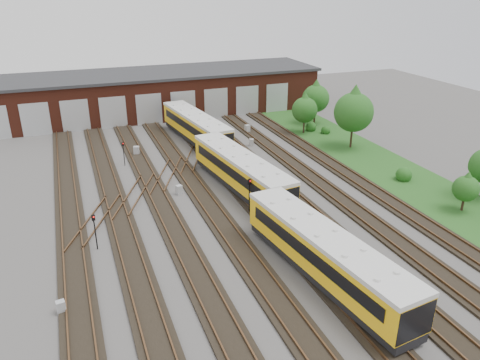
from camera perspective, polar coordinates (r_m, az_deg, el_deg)
name	(u,v)px	position (r m, az deg, el deg)	size (l,w,h in m)	color
ground	(252,230)	(38.97, 1.45, -6.13)	(120.00, 120.00, 0.00)	#44413F
track_network	(247,226)	(39.33, 0.90, -5.64)	(30.40, 70.00, 0.33)	black
maintenance_shed	(154,93)	(74.28, -10.40, 10.44)	(51.00, 12.50, 6.35)	#592316
grass_verge	(373,161)	(55.67, 15.86, 2.24)	(8.00, 55.00, 0.05)	#1D4C19
metro_train	(241,171)	(45.33, 0.09, 1.07)	(4.81, 48.15, 3.29)	black
signal_mast_0	(95,227)	(37.09, -17.30, -5.55)	(0.27, 0.25, 2.96)	black
signal_mast_1	(123,151)	(53.30, -14.02, 3.48)	(0.25, 0.23, 2.72)	black
signal_mast_2	(238,167)	(47.13, -0.24, 1.65)	(0.23, 0.21, 2.80)	black
signal_mast_3	(249,191)	(40.84, 1.15, -1.40)	(0.30, 0.29, 3.27)	black
relay_cabinet_0	(61,307)	(31.94, -20.99, -14.28)	(0.53, 0.44, 0.88)	#A8ABAD
relay_cabinet_1	(136,151)	(56.67, -12.51, 3.50)	(0.64, 0.53, 1.07)	#A8ABAD
relay_cabinet_2	(179,190)	(45.49, -7.42, -1.19)	(0.55, 0.46, 0.91)	#A8ABAD
relay_cabinet_3	(247,129)	(63.78, 0.90, 6.26)	(0.65, 0.54, 1.08)	#A8ABAD
relay_cabinet_4	(251,142)	(58.65, 1.41, 4.62)	(0.52, 0.43, 0.87)	#A8ABAD
tree_0	(305,107)	(63.37, 7.91, 8.82)	(3.40, 3.40, 5.63)	#301F15
tree_1	(316,95)	(68.08, 9.24, 10.16)	(3.86, 3.86, 6.40)	#301F15
tree_2	(354,108)	(58.27, 13.75, 8.58)	(4.75, 4.75, 7.86)	#301F15
tree_3	(467,186)	(45.63, 25.89, -0.63)	(2.31, 2.31, 3.83)	#301F15
bush_0	(404,173)	(51.05, 19.38, 0.85)	(1.64, 1.64, 1.64)	#1F4B15
bush_1	(326,129)	(64.41, 10.43, 6.12)	(1.24, 1.24, 1.24)	#1F4B15
bush_2	(311,125)	(65.30, 8.64, 6.59)	(1.49, 1.49, 1.49)	#1F4B15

